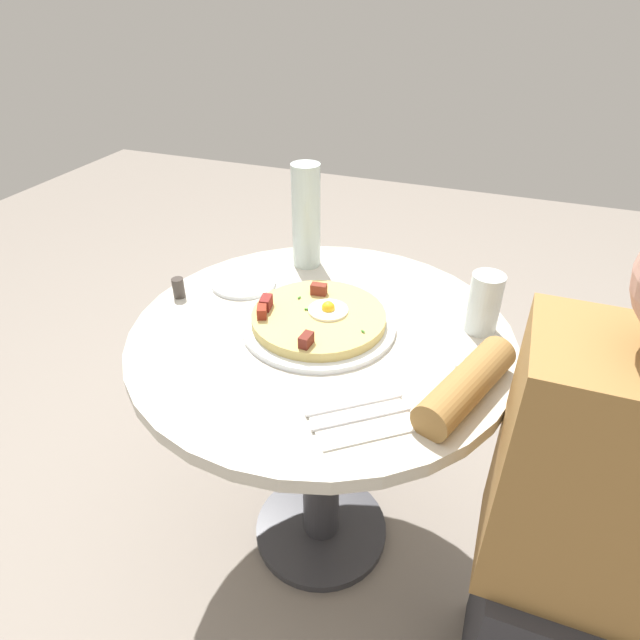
% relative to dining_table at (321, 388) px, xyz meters
% --- Properties ---
extents(ground_plane, '(6.00, 6.00, 0.00)m').
position_rel_dining_table_xyz_m(ground_plane, '(0.00, 0.00, -0.54)').
color(ground_plane, gray).
extents(dining_table, '(0.82, 0.82, 0.70)m').
position_rel_dining_table_xyz_m(dining_table, '(0.00, 0.00, 0.00)').
color(dining_table, beige).
rests_on(dining_table, ground_plane).
extents(person_seated, '(0.53, 0.37, 1.14)m').
position_rel_dining_table_xyz_m(person_seated, '(0.58, -0.21, -0.03)').
color(person_seated, '#2D2D33').
rests_on(person_seated, ground_plane).
extents(pizza_plate, '(0.33, 0.33, 0.01)m').
position_rel_dining_table_xyz_m(pizza_plate, '(-0.01, 0.01, 0.17)').
color(pizza_plate, white).
rests_on(pizza_plate, dining_table).
extents(breakfast_pizza, '(0.29, 0.29, 0.05)m').
position_rel_dining_table_xyz_m(breakfast_pizza, '(-0.01, 0.01, 0.19)').
color(breakfast_pizza, tan).
rests_on(breakfast_pizza, pizza_plate).
extents(bread_plate, '(0.16, 0.16, 0.01)m').
position_rel_dining_table_xyz_m(bread_plate, '(-0.25, 0.12, 0.17)').
color(bread_plate, white).
rests_on(bread_plate, dining_table).
extents(napkin, '(0.22, 0.21, 0.00)m').
position_rel_dining_table_xyz_m(napkin, '(0.15, -0.22, 0.17)').
color(napkin, white).
rests_on(napkin, dining_table).
extents(fork, '(0.15, 0.12, 0.00)m').
position_rel_dining_table_xyz_m(fork, '(0.16, -0.24, 0.17)').
color(fork, silver).
rests_on(fork, napkin).
extents(knife, '(0.15, 0.12, 0.00)m').
position_rel_dining_table_xyz_m(knife, '(0.14, -0.21, 0.17)').
color(knife, silver).
rests_on(knife, napkin).
extents(water_glass, '(0.07, 0.07, 0.13)m').
position_rel_dining_table_xyz_m(water_glass, '(0.32, 0.12, 0.23)').
color(water_glass, silver).
rests_on(water_glass, dining_table).
extents(water_bottle, '(0.07, 0.07, 0.26)m').
position_rel_dining_table_xyz_m(water_bottle, '(-0.14, 0.27, 0.30)').
color(water_bottle, silver).
rests_on(water_bottle, dining_table).
extents(salt_shaker, '(0.03, 0.03, 0.05)m').
position_rel_dining_table_xyz_m(salt_shaker, '(0.30, -0.08, 0.19)').
color(salt_shaker, white).
rests_on(salt_shaker, dining_table).
extents(pepper_shaker, '(0.03, 0.03, 0.05)m').
position_rel_dining_table_xyz_m(pepper_shaker, '(-0.36, 0.01, 0.19)').
color(pepper_shaker, '#3F3833').
rests_on(pepper_shaker, dining_table).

